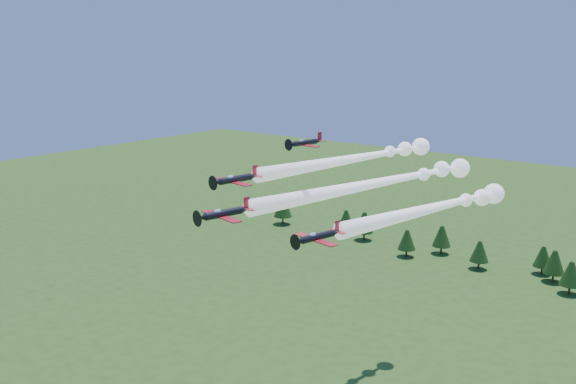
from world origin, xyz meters
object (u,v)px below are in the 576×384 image
Objects in this scene: plane_lead at (383,182)px; plane_right at (440,206)px; plane_slot at (305,143)px; plane_left at (360,157)px.

plane_lead is 1.23× the size of plane_right.
plane_slot is at bearing -97.34° from plane_lead.
plane_left is 7.69× the size of plane_slot.
plane_left is at bearing 112.54° from plane_slot.
plane_slot is at bearing -68.55° from plane_left.
plane_right is (20.16, -7.58, -4.96)m from plane_left.
plane_lead is at bearing -32.03° from plane_left.
plane_right is at bearing -10.69° from plane_left.
plane_left is at bearing 172.16° from plane_right.
plane_slot is (-15.11, -17.16, 11.24)m from plane_right.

